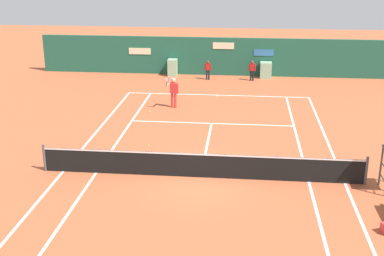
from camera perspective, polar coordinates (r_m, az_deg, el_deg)
name	(u,v)px	position (r m, az deg, el deg)	size (l,w,h in m)	color
ground_plane	(202,171)	(19.80, 1.08, -4.80)	(80.00, 80.00, 0.01)	#B25633
tennis_net	(200,165)	(19.07, 0.95, -4.10)	(12.10, 0.10, 1.07)	#4C4C51
sponsor_back_wall	(222,57)	(35.13, 3.38, 7.87)	(25.00, 1.02, 2.56)	#1E5642
player_on_baseline	(173,90)	(27.56, -2.08, 4.23)	(0.73, 0.67, 1.84)	red
ball_kid_right_post	(208,69)	(33.87, 1.77, 6.61)	(0.43, 0.18, 1.27)	black
ball_kid_centre_post	(252,69)	(33.79, 6.70, 6.51)	(0.44, 0.21, 1.33)	black
tennis_ball_by_sideline	(149,146)	(22.32, -4.85, -1.96)	(0.07, 0.07, 0.07)	#CCE033
tennis_ball_near_service_line	(150,112)	(27.06, -4.74, 1.82)	(0.07, 0.07, 0.07)	#CCE033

